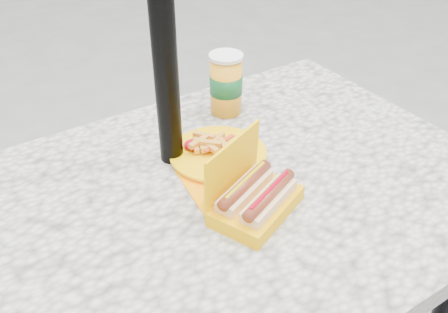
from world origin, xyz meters
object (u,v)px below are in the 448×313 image
hotdog_box (255,198)px  fries_plate (218,154)px  umbrella_pole (161,0)px  soda_cup (226,84)px

hotdog_box → fries_plate: size_ratio=0.71×
umbrella_pole → hotdog_box: size_ratio=10.64×
hotdog_box → soda_cup: bearing=42.2°
umbrella_pole → hotdog_box: 0.40m
umbrella_pole → fries_plate: bearing=-35.0°
hotdog_box → soda_cup: 0.39m
umbrella_pole → hotdog_box: bearing=-78.7°
umbrella_pole → soda_cup: (0.21, 0.11, -0.27)m
umbrella_pole → hotdog_box: (0.05, -0.24, -0.32)m
soda_cup → fries_plate: bearing=-128.4°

